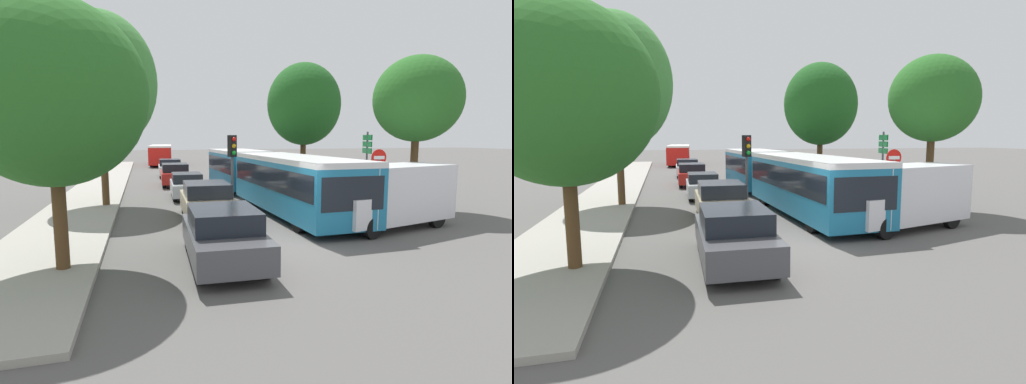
% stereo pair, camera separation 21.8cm
% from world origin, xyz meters
% --- Properties ---
extents(ground_plane, '(200.00, 200.00, 0.00)m').
position_xyz_m(ground_plane, '(0.00, 0.00, 0.00)').
color(ground_plane, '#565451').
extents(kerb_strip_left, '(3.20, 49.25, 0.14)m').
position_xyz_m(kerb_strip_left, '(-6.75, 19.62, 0.07)').
color(kerb_strip_left, '#9E998E').
rests_on(kerb_strip_left, ground).
extents(articulated_bus, '(3.12, 17.05, 2.52)m').
position_xyz_m(articulated_bus, '(2.05, 8.40, 1.45)').
color(articulated_bus, teal).
rests_on(articulated_bus, ground).
extents(city_bus_rear, '(3.22, 11.21, 2.38)m').
position_xyz_m(city_bus_rear, '(-1.81, 39.25, 1.38)').
color(city_bus_rear, red).
rests_on(city_bus_rear, ground).
extents(queued_car_graphite, '(1.95, 4.35, 1.49)m').
position_xyz_m(queued_car_graphite, '(-2.04, -1.03, 0.76)').
color(queued_car_graphite, '#47474C').
rests_on(queued_car_graphite, ground).
extents(queued_car_tan, '(1.99, 4.44, 1.52)m').
position_xyz_m(queued_car_tan, '(-1.58, 4.70, 0.77)').
color(queued_car_tan, tan).
rests_on(queued_car_tan, ground).
extents(queued_car_silver, '(1.79, 4.00, 1.38)m').
position_xyz_m(queued_car_silver, '(-1.71, 10.91, 0.70)').
color(queued_car_silver, '#B7BABF').
rests_on(queued_car_silver, ground).
extents(queued_car_red, '(1.99, 4.44, 1.53)m').
position_xyz_m(queued_car_red, '(-1.88, 16.93, 0.77)').
color(queued_car_red, '#B21E19').
rests_on(queued_car_red, ground).
extents(queued_car_white, '(1.96, 4.38, 1.51)m').
position_xyz_m(queued_car_white, '(-1.81, 23.35, 0.76)').
color(queued_car_white, white).
rests_on(queued_car_white, ground).
extents(white_van, '(5.33, 3.12, 2.31)m').
position_xyz_m(white_van, '(4.76, 1.44, 1.24)').
color(white_van, silver).
rests_on(white_van, ground).
extents(traffic_light, '(0.38, 0.40, 3.40)m').
position_xyz_m(traffic_light, '(-0.37, 5.28, 2.50)').
color(traffic_light, '#56595E').
rests_on(traffic_light, ground).
extents(no_entry_sign, '(0.70, 0.08, 2.82)m').
position_xyz_m(no_entry_sign, '(5.51, 3.58, 1.88)').
color(no_entry_sign, '#56595E').
rests_on(no_entry_sign, ground).
extents(direction_sign_post, '(0.38, 1.38, 3.60)m').
position_xyz_m(direction_sign_post, '(7.32, 7.48, 2.57)').
color(direction_sign_post, '#56595E').
rests_on(direction_sign_post, ground).
extents(tree_left_near, '(4.35, 4.35, 6.47)m').
position_xyz_m(tree_left_near, '(-5.99, -0.75, 4.19)').
color(tree_left_near, '#51381E').
rests_on(tree_left_near, ground).
extents(tree_left_mid, '(5.11, 5.11, 8.96)m').
position_xyz_m(tree_left_mid, '(-5.74, 8.85, 5.82)').
color(tree_left_mid, '#51381E').
rests_on(tree_left_mid, ground).
extents(tree_right_near, '(3.84, 3.84, 6.88)m').
position_xyz_m(tree_right_near, '(7.82, 4.33, 4.98)').
color(tree_right_near, '#51381E').
rests_on(tree_right_near, ground).
extents(tree_right_mid, '(5.15, 5.15, 8.47)m').
position_xyz_m(tree_right_mid, '(6.97, 15.56, 5.47)').
color(tree_right_mid, '#51381E').
rests_on(tree_right_mid, ground).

